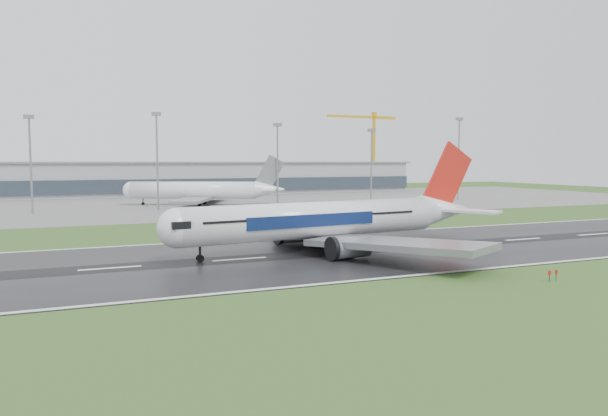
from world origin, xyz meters
name	(u,v)px	position (x,y,z in m)	size (l,w,h in m)	color
ground	(349,252)	(0.00, 0.00, 0.00)	(520.00, 520.00, 0.00)	#2D511E
runway	(349,252)	(0.00, 0.00, 0.05)	(400.00, 45.00, 0.10)	black
apron	(200,203)	(0.00, 125.00, 0.04)	(400.00, 130.00, 0.08)	slate
terminal	(174,179)	(0.00, 185.00, 7.50)	(240.00, 36.00, 15.00)	gray
main_airliner	(337,197)	(-1.04, 2.92, 9.62)	(64.50, 61.43, 19.04)	white
parked_airliner	(200,181)	(-2.51, 112.77, 8.85)	(59.83, 55.71, 17.54)	white
tower_crane	(374,150)	(118.93, 200.00, 22.29)	(45.20, 2.47, 44.59)	gold
floodmast_1	(31,167)	(-56.65, 100.00, 14.37)	(0.64, 0.64, 28.75)	gray
floodmast_2	(157,163)	(-19.27, 100.00, 15.40)	(0.64, 0.64, 30.80)	gray
floodmast_3	(278,166)	(22.65, 100.00, 14.17)	(0.64, 0.64, 28.34)	gray
floodmast_4	(371,167)	(60.86, 100.00, 13.60)	(0.64, 0.64, 27.20)	gray
floodmast_5	(459,160)	(101.82, 100.00, 16.33)	(0.64, 0.64, 32.65)	gray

